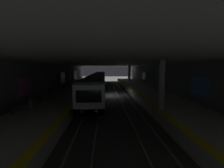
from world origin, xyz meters
TOP-DOWN VIEW (x-y plane):
  - ground_plane at (0.00, 0.00)m, footprint 120.00×120.00m
  - track_left at (0.00, -2.20)m, footprint 60.00×1.53m
  - track_right at (0.00, 2.20)m, footprint 60.00×1.53m
  - platform_left at (0.00, -6.55)m, footprint 60.00×5.30m
  - platform_right at (0.00, 6.55)m, footprint 60.00×5.30m
  - wall_left at (-0.00, -9.45)m, footprint 60.00×0.56m
  - wall_right at (0.04, 9.45)m, footprint 60.00×0.56m
  - ceiling_slab at (0.00, 0.00)m, footprint 60.00×19.40m
  - pillar_near at (-12.95, -4.35)m, footprint 0.56×0.56m
  - pillar_far at (4.65, -4.35)m, footprint 0.56×0.56m
  - metro_train at (6.90, 2.20)m, footprint 40.23×2.83m
  - bench_left_mid at (0.52, -8.53)m, footprint 1.70×0.47m
  - bench_right_near at (-13.10, 8.53)m, footprint 1.70×0.47m
  - bench_right_mid at (-0.53, 8.53)m, footprint 1.70×0.47m
  - bench_right_far at (10.01, 8.53)m, footprint 1.70×0.47m
  - person_waiting_near at (-7.67, 7.60)m, footprint 0.60×0.23m
  - person_walking_mid at (-4.29, 5.53)m, footprint 0.60×0.22m
  - suitcase_rolling at (-9.04, 8.10)m, footprint 0.43×0.25m
  - trash_bin at (-11.94, 7.80)m, footprint 0.44×0.44m

SIDE VIEW (x-z plane):
  - ground_plane at x=0.00m, z-range 0.00..0.00m
  - track_left at x=0.00m, z-range 0.00..0.16m
  - track_right at x=0.00m, z-range 0.00..0.16m
  - platform_left at x=0.00m, z-range 0.00..1.05m
  - platform_right at x=0.00m, z-range 0.00..1.05m
  - suitcase_rolling at x=-9.04m, z-range 0.90..1.83m
  - trash_bin at x=-11.94m, z-range 1.05..1.90m
  - bench_left_mid at x=0.52m, z-range 1.14..2.00m
  - bench_right_near at x=-13.10m, z-range 1.14..2.00m
  - bench_right_mid at x=-0.53m, z-range 1.14..2.00m
  - bench_right_far at x=10.01m, z-range 1.14..2.00m
  - person_walking_mid at x=-4.29m, z-range 1.12..2.75m
  - person_waiting_near at x=-7.67m, z-range 1.12..2.80m
  - metro_train at x=6.90m, z-range 0.28..3.77m
  - wall_left at x=0.00m, z-range 0.00..5.60m
  - wall_right at x=0.04m, z-range 0.00..5.60m
  - pillar_near at x=-12.95m, z-range 1.05..5.60m
  - pillar_far at x=4.65m, z-range 1.05..5.60m
  - ceiling_slab at x=0.00m, z-range 5.60..6.00m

